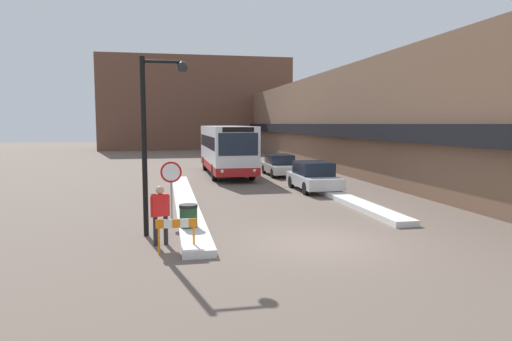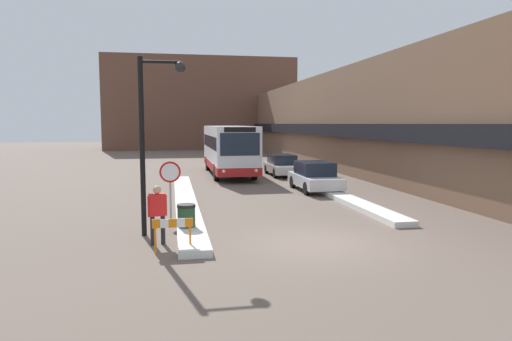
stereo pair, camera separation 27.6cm
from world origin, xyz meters
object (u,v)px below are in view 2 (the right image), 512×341
at_px(parked_car_back, 282,165).
at_px(construction_barricade, 173,229).
at_px(parked_car_front, 315,176).
at_px(trash_bin, 186,219).
at_px(pedestrian, 157,209).
at_px(street_lamp, 152,124).
at_px(city_bus, 229,149).
at_px(stop_sign, 170,178).

height_order(parked_car_back, construction_barricade, parked_car_back).
distance_m(parked_car_front, trash_bin, 10.80).
relative_size(parked_car_back, pedestrian, 2.51).
bearing_deg(trash_bin, street_lamp, -179.27).
distance_m(city_bus, construction_barricade, 19.23).
height_order(city_bus, parked_car_front, city_bus).
xyz_separation_m(street_lamp, construction_barricade, (0.57, -2.13, -2.82)).
distance_m(city_bus, trash_bin, 17.06).
bearing_deg(city_bus, pedestrian, -103.55).
height_order(parked_car_back, trash_bin, parked_car_back).
xyz_separation_m(city_bus, stop_sign, (-3.94, -14.59, -0.25)).
xyz_separation_m(parked_car_back, street_lamp, (-7.95, -15.50, 2.78)).
bearing_deg(street_lamp, parked_car_back, 62.86).
relative_size(parked_car_back, street_lamp, 0.79).
xyz_separation_m(city_bus, pedestrian, (-4.31, -17.87, -0.77)).
xyz_separation_m(pedestrian, construction_barricade, (0.43, -0.93, -0.37)).
relative_size(pedestrian, construction_barricade, 1.58).
height_order(street_lamp, construction_barricade, street_lamp).
bearing_deg(trash_bin, stop_sign, 103.42).
height_order(pedestrian, trash_bin, pedestrian).
bearing_deg(pedestrian, city_bus, 61.89).
xyz_separation_m(city_bus, parked_car_back, (3.50, -1.17, -1.09)).
xyz_separation_m(city_bus, parked_car_front, (3.50, -8.38, -1.05)).
distance_m(stop_sign, construction_barricade, 4.30).
xyz_separation_m(street_lamp, trash_bin, (1.00, 0.01, -3.01)).
bearing_deg(street_lamp, pedestrian, -83.18).
relative_size(stop_sign, pedestrian, 1.25).
height_order(parked_car_front, parked_car_back, parked_car_front).
bearing_deg(parked_car_back, street_lamp, -117.14).
height_order(parked_car_front, trash_bin, parked_car_front).
xyz_separation_m(parked_car_front, construction_barricade, (-7.38, -10.42, -0.09)).
xyz_separation_m(stop_sign, street_lamp, (-0.51, -2.08, 1.93)).
distance_m(parked_car_back, street_lamp, 17.64).
xyz_separation_m(pedestrian, trash_bin, (0.86, 1.21, -0.56)).
bearing_deg(city_bus, parked_car_front, -67.36).
height_order(street_lamp, trash_bin, street_lamp).
distance_m(parked_car_front, street_lamp, 11.80).
bearing_deg(construction_barricade, parked_car_front, 54.69).
distance_m(street_lamp, pedestrian, 2.73).
xyz_separation_m(city_bus, construction_barricade, (-3.88, -18.80, -1.14)).
distance_m(pedestrian, construction_barricade, 1.09).
xyz_separation_m(parked_car_front, stop_sign, (-7.44, -6.21, 0.80)).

